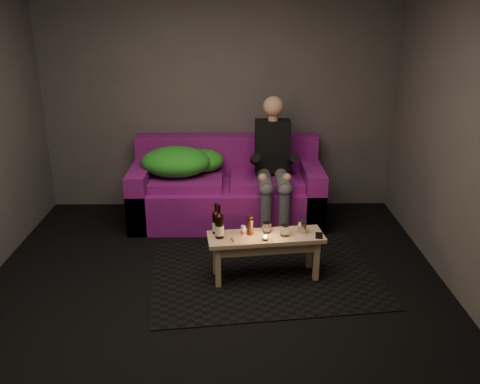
{
  "coord_description": "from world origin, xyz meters",
  "views": [
    {
      "loc": [
        0.17,
        -3.49,
        2.28
      ],
      "look_at": [
        0.23,
        1.27,
        0.51
      ],
      "focal_mm": 38.0,
      "sensor_mm": 36.0,
      "label": 1
    }
  ],
  "objects_px": {
    "sofa": "(227,191)",
    "beer_bottle_b": "(219,226)",
    "beer_bottle_a": "(216,222)",
    "person": "(273,162)",
    "steel_cup": "(302,227)",
    "coffee_table": "(266,243)"
  },
  "relations": [
    {
      "from": "beer_bottle_a",
      "to": "person",
      "type": "bearing_deg",
      "value": 63.15
    },
    {
      "from": "person",
      "to": "coffee_table",
      "type": "bearing_deg",
      "value": -96.89
    },
    {
      "from": "beer_bottle_a",
      "to": "steel_cup",
      "type": "xyz_separation_m",
      "value": [
        0.75,
        0.01,
        -0.05
      ]
    },
    {
      "from": "coffee_table",
      "to": "steel_cup",
      "type": "xyz_separation_m",
      "value": [
        0.32,
        0.06,
        0.13
      ]
    },
    {
      "from": "beer_bottle_b",
      "to": "coffee_table",
      "type": "bearing_deg",
      "value": 6.24
    },
    {
      "from": "sofa",
      "to": "beer_bottle_a",
      "type": "relative_size",
      "value": 7.43
    },
    {
      "from": "beer_bottle_a",
      "to": "sofa",
      "type": "bearing_deg",
      "value": 86.79
    },
    {
      "from": "beer_bottle_a",
      "to": "beer_bottle_b",
      "type": "relative_size",
      "value": 0.93
    },
    {
      "from": "person",
      "to": "beer_bottle_a",
      "type": "height_order",
      "value": "person"
    },
    {
      "from": "beer_bottle_b",
      "to": "steel_cup",
      "type": "relative_size",
      "value": 2.81
    },
    {
      "from": "sofa",
      "to": "beer_bottle_a",
      "type": "distance_m",
      "value": 1.31
    },
    {
      "from": "steel_cup",
      "to": "beer_bottle_a",
      "type": "bearing_deg",
      "value": -179.38
    },
    {
      "from": "beer_bottle_a",
      "to": "coffee_table",
      "type": "bearing_deg",
      "value": -6.52
    },
    {
      "from": "sofa",
      "to": "coffee_table",
      "type": "bearing_deg",
      "value": -75.19
    },
    {
      "from": "sofa",
      "to": "coffee_table",
      "type": "relative_size",
      "value": 2.0
    },
    {
      "from": "person",
      "to": "beer_bottle_b",
      "type": "distance_m",
      "value": 1.35
    },
    {
      "from": "person",
      "to": "steel_cup",
      "type": "bearing_deg",
      "value": -80.98
    },
    {
      "from": "beer_bottle_a",
      "to": "steel_cup",
      "type": "height_order",
      "value": "beer_bottle_a"
    },
    {
      "from": "sofa",
      "to": "beer_bottle_b",
      "type": "distance_m",
      "value": 1.4
    },
    {
      "from": "person",
      "to": "coffee_table",
      "type": "height_order",
      "value": "person"
    },
    {
      "from": "beer_bottle_a",
      "to": "steel_cup",
      "type": "relative_size",
      "value": 2.61
    },
    {
      "from": "coffee_table",
      "to": "sofa",
      "type": "bearing_deg",
      "value": 104.81
    }
  ]
}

